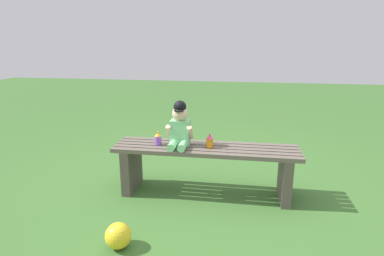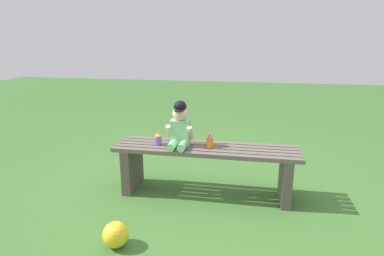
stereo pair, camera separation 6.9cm
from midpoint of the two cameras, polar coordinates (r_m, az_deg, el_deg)
ground_plane at (r=3.01m, az=3.07°, el=-11.51°), size 16.00×16.00×0.00m
park_bench at (r=2.88m, az=3.15°, el=-6.13°), size 1.63×0.38×0.45m
child_figure at (r=2.81m, az=-1.46°, el=0.29°), size 0.23×0.27×0.40m
sippy_cup_left at (r=2.88m, az=-5.31°, el=-1.84°), size 0.06×0.06×0.12m
sippy_cup_right at (r=2.80m, az=3.87°, el=-2.36°), size 0.06×0.06×0.12m
toy_ball at (r=2.34m, az=-12.53°, el=-18.01°), size 0.18×0.18×0.18m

